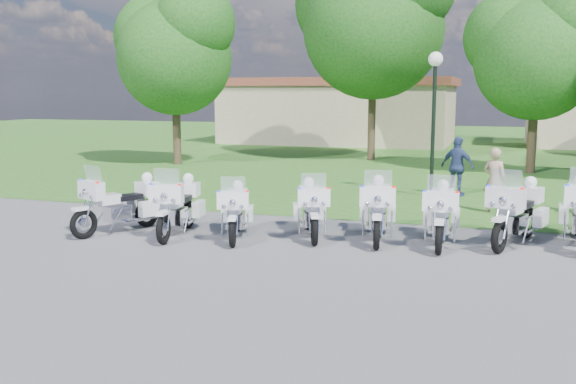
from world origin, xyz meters
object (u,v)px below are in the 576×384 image
(motorcycle_0, at_px, (121,203))
(motorcycle_4, at_px, (378,209))
(motorcycle_6, at_px, (518,212))
(lamp_post, at_px, (435,89))
(bystander_c, at_px, (458,167))
(motorcycle_5, at_px, (441,213))
(motorcycle_3, at_px, (311,208))
(bystander_a, at_px, (494,180))
(motorcycle_1, at_px, (178,205))
(motorcycle_2, at_px, (236,211))

(motorcycle_0, relative_size, motorcycle_4, 0.94)
(motorcycle_6, relative_size, lamp_post, 0.55)
(bystander_c, bearing_deg, motorcycle_5, 114.91)
(motorcycle_5, distance_m, lamp_post, 6.86)
(motorcycle_5, xyz_separation_m, bystander_c, (-0.12, 6.64, 0.27))
(motorcycle_3, xyz_separation_m, bystander_a, (3.88, 4.29, 0.24))
(motorcycle_1, xyz_separation_m, motorcycle_3, (2.92, 0.81, -0.03))
(motorcycle_2, height_order, bystander_c, bystander_c)
(motorcycle_4, relative_size, bystander_c, 1.30)
(lamp_post, relative_size, bystander_c, 2.38)
(motorcycle_1, height_order, lamp_post, lamp_post)
(motorcycle_3, relative_size, motorcycle_6, 0.89)
(motorcycle_3, distance_m, bystander_c, 7.33)
(motorcycle_1, relative_size, bystander_c, 1.28)
(motorcycle_0, height_order, bystander_c, bystander_c)
(motorcycle_5, distance_m, bystander_a, 4.27)
(bystander_c, bearing_deg, motorcycle_1, 77.17)
(motorcycle_0, distance_m, bystander_a, 9.74)
(motorcycle_0, bearing_deg, motorcycle_3, -145.45)
(motorcycle_3, relative_size, motorcycle_5, 0.91)
(motorcycle_2, relative_size, motorcycle_4, 0.87)
(motorcycle_2, relative_size, motorcycle_6, 0.87)
(motorcycle_1, relative_size, motorcycle_5, 1.01)
(motorcycle_3, bearing_deg, motorcycle_4, 165.97)
(motorcycle_3, height_order, bystander_a, bystander_a)
(motorcycle_1, bearing_deg, motorcycle_4, -176.55)
(lamp_post, bearing_deg, motorcycle_6, -67.35)
(motorcycle_2, height_order, motorcycle_6, motorcycle_6)
(motorcycle_1, distance_m, motorcycle_2, 1.39)
(motorcycle_1, distance_m, bystander_a, 8.50)
(motorcycle_3, distance_m, motorcycle_6, 4.46)
(motorcycle_2, xyz_separation_m, motorcycle_5, (4.40, 0.87, 0.05))
(motorcycle_6, bearing_deg, motorcycle_2, 31.97)
(lamp_post, distance_m, bystander_c, 2.54)
(motorcycle_1, distance_m, lamp_post, 9.13)
(motorcycle_0, bearing_deg, motorcycle_5, -149.19)
(bystander_a, bearing_deg, motorcycle_5, 100.11)
(motorcycle_4, distance_m, motorcycle_6, 2.96)
(motorcycle_6, height_order, bystander_a, bystander_a)
(motorcycle_0, height_order, motorcycle_6, motorcycle_6)
(motorcycle_4, bearing_deg, motorcycle_6, 178.99)
(motorcycle_3, height_order, bystander_c, bystander_c)
(motorcycle_6, bearing_deg, motorcycle_1, 30.28)
(lamp_post, height_order, bystander_c, lamp_post)
(motorcycle_6, bearing_deg, motorcycle_4, 28.01)
(motorcycle_6, bearing_deg, bystander_a, -62.59)
(bystander_a, xyz_separation_m, bystander_c, (-1.13, 2.50, 0.05))
(motorcycle_2, distance_m, motorcycle_6, 6.10)
(motorcycle_1, height_order, motorcycle_4, motorcycle_4)
(motorcycle_2, bearing_deg, motorcycle_3, -173.66)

